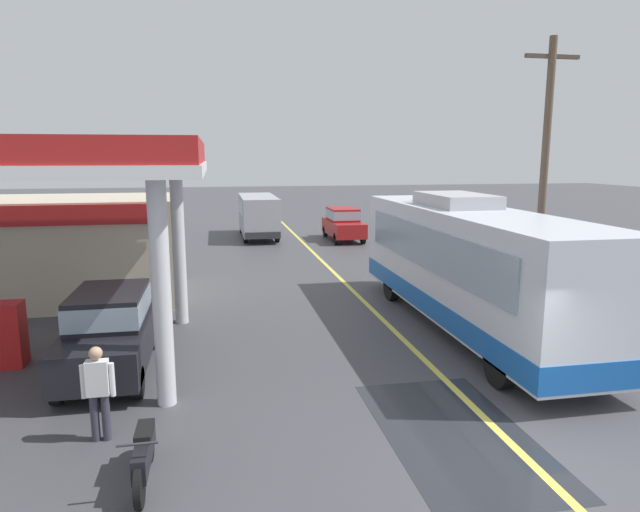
# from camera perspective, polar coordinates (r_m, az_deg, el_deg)

# --- Properties ---
(ground) EXTENTS (120.00, 120.00, 0.00)m
(ground) POSITION_cam_1_polar(r_m,az_deg,el_deg) (27.83, -0.84, 0.50)
(ground) COLOR #424247
(lane_divider_stripe) EXTENTS (0.16, 50.00, 0.01)m
(lane_divider_stripe) POSITION_cam_1_polar(r_m,az_deg,el_deg) (23.01, 1.33, -1.59)
(lane_divider_stripe) COLOR #D8CC4C
(lane_divider_stripe) RESTS_ON ground
(wet_puddle_patch) EXTENTS (2.45, 4.49, 0.01)m
(wet_puddle_patch) POSITION_cam_1_polar(r_m,az_deg,el_deg) (10.32, 13.84, -17.44)
(wet_puddle_patch) COLOR #26282D
(wet_puddle_patch) RESTS_ON ground
(coach_bus_main) EXTENTS (2.60, 11.04, 3.69)m
(coach_bus_main) POSITION_cam_1_polar(r_m,az_deg,el_deg) (15.74, 15.13, -1.16)
(coach_bus_main) COLOR silver
(coach_bus_main) RESTS_ON ground
(gas_station_roadside) EXTENTS (9.10, 11.95, 5.10)m
(gas_station_roadside) POSITION_cam_1_polar(r_m,az_deg,el_deg) (18.09, -25.96, 2.52)
(gas_station_roadside) COLOR #B21E1E
(gas_station_roadside) RESTS_ON ground
(car_at_pump) EXTENTS (1.70, 4.20, 1.82)m
(car_at_pump) POSITION_cam_1_polar(r_m,az_deg,el_deg) (13.16, -20.90, -6.90)
(car_at_pump) COLOR black
(car_at_pump) RESTS_ON ground
(minibus_opposing_lane) EXTENTS (2.04, 6.13, 2.44)m
(minibus_opposing_lane) POSITION_cam_1_polar(r_m,az_deg,el_deg) (32.59, -6.42, 4.49)
(minibus_opposing_lane) COLOR #A5A5AD
(minibus_opposing_lane) RESTS_ON ground
(motorcycle_parked_forecourt) EXTENTS (0.55, 1.80, 0.92)m
(motorcycle_parked_forecourt) POSITION_cam_1_polar(r_m,az_deg,el_deg) (8.99, -17.73, -18.87)
(motorcycle_parked_forecourt) COLOR black
(motorcycle_parked_forecourt) RESTS_ON ground
(pedestrian_near_pump) EXTENTS (0.55, 0.22, 1.66)m
(pedestrian_near_pump) POSITION_cam_1_polar(r_m,az_deg,el_deg) (10.16, -21.96, -12.58)
(pedestrian_near_pump) COLOR #33333F
(pedestrian_near_pump) RESTS_ON ground
(car_trailing_behind_bus) EXTENTS (1.70, 4.20, 1.82)m
(car_trailing_behind_bus) POSITION_cam_1_polar(r_m,az_deg,el_deg) (31.47, 2.41, 3.50)
(car_trailing_behind_bus) COLOR maroon
(car_trailing_behind_bus) RESTS_ON ground
(utility_pole_roadside) EXTENTS (1.80, 0.24, 8.34)m
(utility_pole_roadside) POSITION_cam_1_polar(r_m,az_deg,el_deg) (18.99, 22.19, 8.36)
(utility_pole_roadside) COLOR brown
(utility_pole_roadside) RESTS_ON ground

